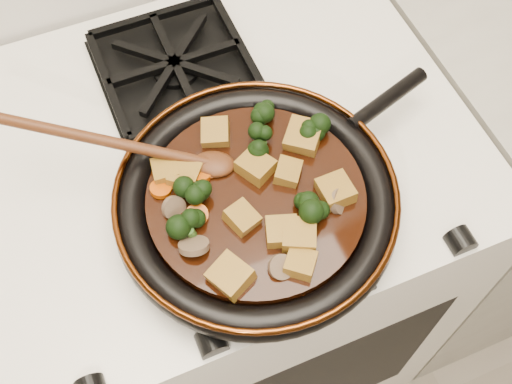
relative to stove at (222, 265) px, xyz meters
name	(u,v)px	position (x,y,z in m)	size (l,w,h in m)	color
stove	(222,265)	(0.00, 0.00, 0.00)	(0.76, 0.60, 0.90)	white
burner_grate_front	(244,216)	(0.00, -0.14, 0.46)	(0.23, 0.23, 0.03)	black
burner_grate_back	(175,67)	(0.00, 0.14, 0.46)	(0.23, 0.23, 0.03)	black
skillet	(257,201)	(0.02, -0.14, 0.49)	(0.48, 0.37, 0.05)	black
braising_sauce	(256,200)	(0.02, -0.14, 0.50)	(0.28, 0.28, 0.02)	black
tofu_cube_0	(303,137)	(0.11, -0.09, 0.52)	(0.04, 0.05, 0.02)	olive
tofu_cube_1	(282,232)	(0.02, -0.20, 0.52)	(0.04, 0.04, 0.02)	olive
tofu_cube_2	(299,235)	(0.04, -0.22, 0.52)	(0.04, 0.04, 0.02)	olive
tofu_cube_3	(288,172)	(0.07, -0.13, 0.52)	(0.04, 0.03, 0.02)	olive
tofu_cube_4	(256,167)	(0.03, -0.10, 0.52)	(0.04, 0.04, 0.02)	olive
tofu_cube_5	(231,276)	(-0.05, -0.23, 0.52)	(0.04, 0.04, 0.02)	olive
tofu_cube_6	(166,171)	(-0.08, -0.06, 0.52)	(0.04, 0.03, 0.02)	olive
tofu_cube_7	(216,133)	(0.00, -0.03, 0.52)	(0.04, 0.04, 0.02)	olive
tofu_cube_8	(300,264)	(0.03, -0.25, 0.52)	(0.03, 0.03, 0.02)	olive
tofu_cube_9	(184,176)	(-0.06, -0.08, 0.52)	(0.04, 0.04, 0.02)	olive
tofu_cube_10	(335,191)	(0.11, -0.18, 0.52)	(0.04, 0.04, 0.02)	olive
tofu_cube_11	(242,218)	(-0.01, -0.17, 0.52)	(0.04, 0.03, 0.02)	olive
broccoli_floret_0	(312,129)	(0.12, -0.08, 0.52)	(0.06, 0.06, 0.05)	black
broccoli_floret_1	(263,116)	(0.07, -0.04, 0.52)	(0.06, 0.06, 0.06)	black
broccoli_floret_2	(261,144)	(0.05, -0.08, 0.52)	(0.06, 0.06, 0.05)	black
broccoli_floret_3	(193,197)	(-0.06, -0.12, 0.52)	(0.06, 0.06, 0.05)	black
broccoli_floret_4	(313,204)	(0.08, -0.18, 0.52)	(0.06, 0.06, 0.05)	black
broccoli_floret_5	(191,231)	(-0.08, -0.16, 0.52)	(0.06, 0.06, 0.05)	black
carrot_coin_0	(209,168)	(-0.02, -0.08, 0.51)	(0.03, 0.03, 0.01)	#BD4805
carrot_coin_1	(199,174)	(-0.04, -0.08, 0.51)	(0.03, 0.03, 0.01)	#BD4805
carrot_coin_2	(161,189)	(-0.09, -0.09, 0.51)	(0.03, 0.03, 0.01)	#BD4805
carrot_coin_3	(197,215)	(-0.06, -0.14, 0.51)	(0.03, 0.03, 0.01)	#BD4805
mushroom_slice_0	(339,201)	(0.11, -0.19, 0.52)	(0.03, 0.03, 0.01)	brown
mushroom_slice_1	(174,208)	(-0.09, -0.12, 0.52)	(0.03, 0.03, 0.01)	brown
mushroom_slice_2	(281,267)	(0.01, -0.24, 0.52)	(0.03, 0.03, 0.01)	brown
mushroom_slice_3	(194,246)	(-0.08, -0.18, 0.52)	(0.04, 0.04, 0.01)	brown
wooden_spoon	(152,151)	(-0.09, -0.04, 0.53)	(0.16, 0.10, 0.27)	#4C2410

